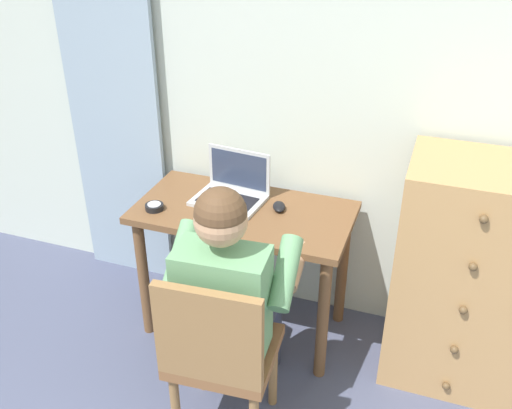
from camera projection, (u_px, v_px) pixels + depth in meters
wall_back at (347, 94)px, 2.73m from camera, size 4.80×0.05×2.50m
curtain_panel at (112, 99)px, 3.11m from camera, size 0.55×0.03×2.21m
desk at (244, 231)px, 2.88m from camera, size 1.06×0.55×0.73m
dresser at (465, 276)px, 2.63m from camera, size 0.62×0.51×1.11m
chair at (219, 352)px, 2.31m from camera, size 0.45×0.43×0.87m
person_seated at (232, 289)px, 2.37m from camera, size 0.55×0.60×1.19m
laptop at (232, 189)px, 2.89m from camera, size 0.36×0.28×0.24m
computer_mouse at (279, 207)px, 2.81m from camera, size 0.09×0.12×0.03m
desk_clock at (154, 207)px, 2.81m from camera, size 0.09×0.09×0.03m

